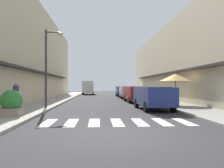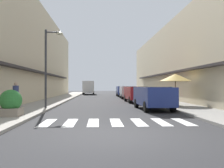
{
  "view_description": "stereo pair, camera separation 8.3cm",
  "coord_description": "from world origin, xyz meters",
  "views": [
    {
      "loc": [
        -0.8,
        -7.37,
        1.54
      ],
      "look_at": [
        0.29,
        11.16,
        1.67
      ],
      "focal_mm": 38.35,
      "sensor_mm": 36.0,
      "label": 1
    },
    {
      "loc": [
        -0.72,
        -7.37,
        1.54
      ],
      "look_at": [
        0.29,
        11.16,
        1.67
      ],
      "focal_mm": 38.35,
      "sensor_mm": 36.0,
      "label": 2
    }
  ],
  "objects": [
    {
      "name": "parked_car_distant",
      "position": [
        2.74,
        26.62,
        0.92
      ],
      "size": [
        1.83,
        4.11,
        1.47
      ],
      "color": "navy",
      "rests_on": "ground_plane"
    },
    {
      "name": "crosswalk",
      "position": [
        -0.0,
        2.61,
        0.01
      ],
      "size": [
        6.15,
        2.2,
        0.01
      ],
      "color": "silver",
      "rests_on": "ground_plane"
    },
    {
      "name": "building_row_right",
      "position": [
        9.0,
        18.09,
        4.08
      ],
      "size": [
        5.5,
        40.19,
        8.16
      ],
      "color": "beige",
      "rests_on": "ground_plane"
    },
    {
      "name": "planter_corner",
      "position": [
        -4.86,
        4.11,
        0.72
      ],
      "size": [
        1.02,
        1.02,
        1.24
      ],
      "color": "gray",
      "rests_on": "sidewalk_left"
    },
    {
      "name": "pedestrian_walking_near",
      "position": [
        -5.61,
        6.97,
        0.98
      ],
      "size": [
        0.34,
        0.34,
        1.64
      ],
      "rotation": [
        0.0,
        0.0,
        4.27
      ],
      "color": "#282B33",
      "rests_on": "sidewalk_left"
    },
    {
      "name": "sidewalk_left",
      "position": [
        -5.15,
        16.97,
        0.06
      ],
      "size": [
        2.72,
        59.4,
        0.12
      ],
      "primitive_type": "cube",
      "color": "#9E998E",
      "rests_on": "ground_plane"
    },
    {
      "name": "parked_car_near",
      "position": [
        2.74,
        7.73,
        0.92
      ],
      "size": [
        1.92,
        4.53,
        1.47
      ],
      "color": "navy",
      "rests_on": "ground_plane"
    },
    {
      "name": "street_lamp",
      "position": [
        -3.97,
        8.3,
        3.23
      ],
      "size": [
        1.19,
        0.28,
        5.06
      ],
      "color": "#38383D",
      "rests_on": "sidewalk_left"
    },
    {
      "name": "parked_car_far",
      "position": [
        2.74,
        21.03,
        0.92
      ],
      "size": [
        1.86,
        3.95,
        1.47
      ],
      "color": "silver",
      "rests_on": "ground_plane"
    },
    {
      "name": "cafe_umbrella",
      "position": [
        4.98,
        10.14,
        2.14
      ],
      "size": [
        2.36,
        2.36,
        2.31
      ],
      "color": "#262626",
      "rests_on": "sidewalk_right"
    },
    {
      "name": "parked_car_mid",
      "position": [
        2.74,
        14.64,
        0.92
      ],
      "size": [
        1.9,
        4.38,
        1.47
      ],
      "color": "maroon",
      "rests_on": "ground_plane"
    },
    {
      "name": "delivery_van",
      "position": [
        -2.59,
        35.9,
        1.41
      ],
      "size": [
        2.07,
        5.43,
        2.37
      ],
      "color": "silver",
      "rests_on": "ground_plane"
    },
    {
      "name": "planter_midblock",
      "position": [
        4.52,
        9.85,
        0.79
      ],
      "size": [
        1.03,
        1.03,
        1.35
      ],
      "color": "gray",
      "rests_on": "sidewalk_right"
    },
    {
      "name": "building_row_left",
      "position": [
        -9.0,
        18.09,
        4.9
      ],
      "size": [
        5.5,
        40.19,
        9.8
      ],
      "color": "beige",
      "rests_on": "ground_plane"
    },
    {
      "name": "sidewalk_right",
      "position": [
        5.15,
        16.97,
        0.06
      ],
      "size": [
        2.72,
        59.4,
        0.12
      ],
      "primitive_type": "cube",
      "color": "gray",
      "rests_on": "ground_plane"
    },
    {
      "name": "ground_plane",
      "position": [
        0.0,
        16.97,
        0.0
      ],
      "size": [
        93.35,
        93.35,
        0.0
      ],
      "primitive_type": "plane",
      "color": "#2B2B2D"
    }
  ]
}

